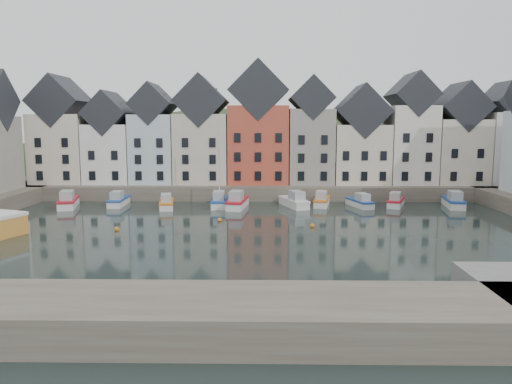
{
  "coord_description": "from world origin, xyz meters",
  "views": [
    {
      "loc": [
        0.91,
        -46.26,
        10.8
      ],
      "look_at": [
        0.08,
        6.0,
        3.58
      ],
      "focal_mm": 35.0,
      "sensor_mm": 36.0,
      "label": 1
    }
  ],
  "objects": [
    {
      "name": "ground",
      "position": [
        0.0,
        0.0,
        0.0
      ],
      "size": [
        260.0,
        260.0,
        0.0
      ],
      "primitive_type": "plane",
      "color": "black",
      "rests_on": "ground"
    },
    {
      "name": "far_quay",
      "position": [
        0.0,
        30.0,
        1.0
      ],
      "size": [
        90.0,
        16.0,
        2.0
      ],
      "primitive_type": "cube",
      "color": "#53493F",
      "rests_on": "ground"
    },
    {
      "name": "near_wall",
      "position": [
        -10.0,
        -22.0,
        1.0
      ],
      "size": [
        50.0,
        6.0,
        2.0
      ],
      "primitive_type": "cube",
      "color": "#53493F",
      "rests_on": "ground"
    },
    {
      "name": "hillside",
      "position": [
        0.02,
        56.0,
        -17.96
      ],
      "size": [
        153.6,
        70.4,
        64.0
      ],
      "color": "#28371B",
      "rests_on": "ground"
    },
    {
      "name": "far_terrace",
      "position": [
        3.21,
        28.0,
        8.88
      ],
      "size": [
        72.37,
        8.16,
        17.78
      ],
      "color": "beige",
      "rests_on": "far_quay"
    },
    {
      "name": "mooring_buoys",
      "position": [
        -4.0,
        5.33,
        0.15
      ],
      "size": [
        20.5,
        5.5,
        0.5
      ],
      "color": "orange",
      "rests_on": "ground"
    },
    {
      "name": "boat_a",
      "position": [
        -24.4,
        17.0,
        0.74
      ],
      "size": [
        3.49,
        6.79,
        2.5
      ],
      "rotation": [
        0.0,
        0.0,
        0.24
      ],
      "color": "silver",
      "rests_on": "ground"
    },
    {
      "name": "boat_b",
      "position": [
        -18.33,
        18.51,
        0.65
      ],
      "size": [
        1.93,
        5.76,
        2.19
      ],
      "rotation": [
        0.0,
        0.0,
        0.03
      ],
      "color": "silver",
      "rests_on": "ground"
    },
    {
      "name": "boat_c",
      "position": [
        -11.58,
        16.58,
        0.64
      ],
      "size": [
        2.66,
        5.79,
        2.14
      ],
      "rotation": [
        0.0,
        0.0,
        0.17
      ],
      "color": "silver",
      "rests_on": "ground"
    },
    {
      "name": "boat_d",
      "position": [
        -4.92,
        17.83,
        0.76
      ],
      "size": [
        2.11,
        6.18,
        11.69
      ],
      "rotation": [
        0.0,
        0.0,
        0.04
      ],
      "color": "silver",
      "rests_on": "ground"
    },
    {
      "name": "boat_e",
      "position": [
        -2.5,
        16.92,
        0.75
      ],
      "size": [
        2.82,
        6.79,
        2.53
      ],
      "rotation": [
        0.0,
        0.0,
        -0.12
      ],
      "color": "silver",
      "rests_on": "ground"
    },
    {
      "name": "boat_f",
      "position": [
        4.87,
        17.73,
        0.72
      ],
      "size": [
        3.9,
        6.57,
        2.41
      ],
      "rotation": [
        0.0,
        0.0,
        0.33
      ],
      "color": "silver",
      "rests_on": "ground"
    },
    {
      "name": "boat_g",
      "position": [
        8.56,
        18.95,
        0.66
      ],
      "size": [
        2.88,
        6.03,
        2.22
      ],
      "rotation": [
        0.0,
        0.0,
        -0.19
      ],
      "color": "silver",
      "rests_on": "ground"
    },
    {
      "name": "boat_h",
      "position": [
        13.44,
        17.87,
        0.62
      ],
      "size": [
        3.05,
        5.64,
        2.07
      ],
      "rotation": [
        0.0,
        0.0,
        0.27
      ],
      "color": "silver",
      "rests_on": "ground"
    },
    {
      "name": "boat_i",
      "position": [
        18.24,
        18.59,
        0.64
      ],
      "size": [
        3.65,
        5.81,
        2.14
      ],
      "rotation": [
        0.0,
        0.0,
        -0.38
      ],
      "color": "silver",
      "rests_on": "ground"
    },
    {
      "name": "boat_j",
      "position": [
        25.53,
        17.95,
        0.72
      ],
      "size": [
        2.95,
        6.56,
        2.43
      ],
      "rotation": [
        0.0,
        0.0,
        -0.16
      ],
      "color": "silver",
      "rests_on": "ground"
    }
  ]
}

